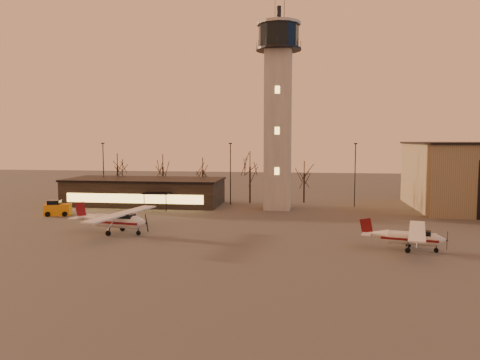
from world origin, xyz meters
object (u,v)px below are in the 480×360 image
at_px(service_cart, 57,210).
at_px(cessna_rear, 119,223).
at_px(cessna_front, 413,240).
at_px(terminal, 145,191).
at_px(control_tower, 278,102).

bearing_deg(service_cart, cessna_rear, -53.87).
height_order(cessna_front, service_cart, cessna_front).
bearing_deg(terminal, control_tower, -5.15).
xyz_separation_m(terminal, cessna_rear, (5.31, -23.57, -0.96)).
bearing_deg(cessna_front, control_tower, 132.97).
bearing_deg(cessna_front, terminal, 156.26).
height_order(control_tower, cessna_rear, control_tower).
height_order(terminal, service_cart, terminal).
xyz_separation_m(control_tower, terminal, (-21.99, 1.98, -14.17)).
distance_m(cessna_front, service_cart, 47.37).
xyz_separation_m(control_tower, cessna_front, (14.62, -25.28, -15.31)).
xyz_separation_m(terminal, cessna_front, (36.61, -27.26, -1.15)).
xyz_separation_m(cessna_rear, service_cart, (-13.72, 11.04, -0.36)).
relative_size(terminal, service_cart, 6.68).
relative_size(cessna_front, cessna_rear, 0.84).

